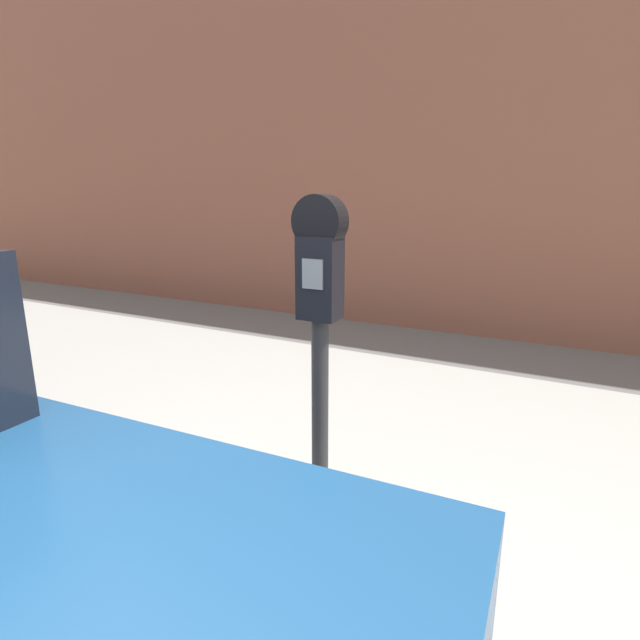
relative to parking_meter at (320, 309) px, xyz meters
The scene contains 3 objects.
sidewalk 1.41m from the parking_meter, 104.14° to the left, with size 24.00×2.80×0.15m.
building_facade 4.41m from the parking_meter, 93.26° to the left, with size 24.00×0.30×5.60m.
parking_meter is the anchor object (origin of this frame).
Camera 1 is at (1.18, -0.56, 1.60)m, focal length 28.00 mm.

